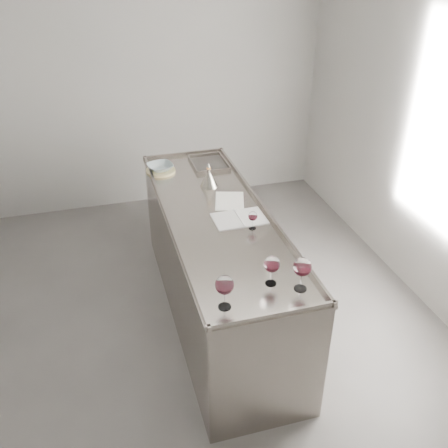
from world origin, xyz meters
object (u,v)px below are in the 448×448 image
object	(u,v)px
wine_funnel	(209,179)
wine_glass_left	(225,286)
notebook	(239,219)
wine_glass_middle	(272,265)
counter	(217,266)
wine_glass_small	(253,217)
ceramic_bowl	(160,167)
wine_glass_right	(302,268)

from	to	relation	value
wine_funnel	wine_glass_left	bearing A→B (deg)	-101.10
notebook	wine_glass_middle	bearing A→B (deg)	-94.13
counter	notebook	distance (m)	0.51
wine_glass_small	wine_funnel	xyz separation A→B (m)	(-0.13, 0.74, -0.03)
wine_glass_middle	wine_funnel	size ratio (longest dim) A/B	0.90
wine_funnel	wine_glass_small	bearing A→B (deg)	-80.04
counter	wine_glass_left	world-z (taller)	wine_glass_left
wine_glass_left	wine_glass_small	bearing A→B (deg)	61.13
wine_glass_small	wine_funnel	world-z (taller)	wine_funnel
ceramic_bowl	counter	bearing A→B (deg)	-72.53
wine_glass_right	notebook	world-z (taller)	wine_glass_right
wine_glass_right	counter	bearing A→B (deg)	103.69
ceramic_bowl	wine_funnel	size ratio (longest dim) A/B	1.02
ceramic_bowl	wine_funnel	bearing A→B (deg)	-49.34
wine_glass_left	wine_glass_middle	xyz separation A→B (m)	(0.33, 0.13, -0.01)
counter	notebook	world-z (taller)	counter
notebook	ceramic_bowl	world-z (taller)	ceramic_bowl
wine_glass_middle	notebook	world-z (taller)	wine_glass_middle
notebook	wine_funnel	size ratio (longest dim) A/B	1.79
wine_glass_right	ceramic_bowl	xyz separation A→B (m)	(-0.52, 1.87, -0.11)
wine_glass_left	wine_funnel	world-z (taller)	wine_funnel
wine_glass_left	notebook	size ratio (longest dim) A/B	0.55
wine_funnel	counter	bearing A→B (deg)	-97.50
wine_glass_left	ceramic_bowl	world-z (taller)	wine_glass_left
wine_glass_right	wine_glass_middle	bearing A→B (deg)	147.10
wine_glass_left	wine_funnel	size ratio (longest dim) A/B	0.99
wine_glass_left	counter	bearing A→B (deg)	77.26
wine_funnel	ceramic_bowl	bearing A→B (deg)	130.66
wine_funnel	wine_glass_right	bearing A→B (deg)	-83.06
wine_glass_small	ceramic_bowl	world-z (taller)	wine_glass_small
wine_glass_left	wine_glass_right	size ratio (longest dim) A/B	0.98
wine_glass_right	notebook	bearing A→B (deg)	96.51
wine_glass_small	notebook	size ratio (longest dim) A/B	0.35
wine_glass_right	wine_funnel	xyz separation A→B (m)	(-0.18, 1.48, -0.09)
counter	wine_glass_right	xyz separation A→B (m)	(0.24, -1.00, 0.62)
counter	ceramic_bowl	size ratio (longest dim) A/B	11.10
wine_glass_right	ceramic_bowl	size ratio (longest dim) A/B	0.99
wine_glass_right	ceramic_bowl	bearing A→B (deg)	105.47
wine_glass_right	wine_funnel	distance (m)	1.49
wine_glass_left	wine_funnel	distance (m)	1.55
wine_glass_middle	wine_funnel	bearing A→B (deg)	91.23
wine_glass_right	wine_funnel	bearing A→B (deg)	96.94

